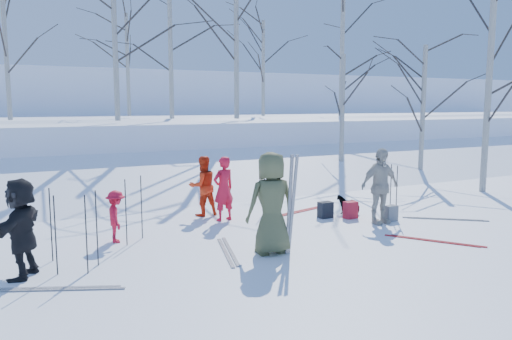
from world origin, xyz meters
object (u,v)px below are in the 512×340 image
skier_olive_center (271,203)px  skier_redor_behind (203,186)px  skier_grey_west (21,228)px  backpack_dark (325,210)px  skier_red_north (224,189)px  skier_red_seated (116,216)px  backpack_red (351,210)px  dog (348,204)px  backpack_grey (391,213)px  skier_cream_east (380,186)px

skier_olive_center → skier_redor_behind: size_ratio=1.28×
skier_grey_west → backpack_dark: 7.03m
skier_red_north → skier_red_seated: bearing=2.7°
skier_redor_behind → skier_grey_west: size_ratio=0.92×
skier_red_seated → backpack_red: 5.64m
skier_grey_west → skier_red_north: bearing=143.7°
skier_red_seated → backpack_red: skier_red_seated is taller
dog → backpack_dark: (-0.79, -0.12, -0.04)m
skier_red_seated → backpack_red: (5.61, -0.46, -0.33)m
skier_olive_center → skier_red_seated: (-2.45, 2.13, -0.43)m
dog → backpack_grey: dog is taller
skier_red_north → skier_grey_west: (-4.51, -2.17, 0.04)m
backpack_grey → backpack_dark: backpack_dark is taller
skier_grey_west → backpack_grey: size_ratio=4.32×
skier_grey_west → dog: 7.82m
skier_redor_behind → backpack_grey: bearing=142.2°
skier_grey_west → dog: skier_grey_west is taller
skier_red_north → backpack_red: skier_red_north is taller
skier_redor_behind → backpack_grey: skier_redor_behind is taller
skier_red_north → skier_grey_west: skier_grey_west is taller
backpack_grey → backpack_dark: bearing=140.6°
skier_red_seated → skier_cream_east: bearing=-94.6°
skier_red_north → backpack_red: size_ratio=3.73×
skier_grey_west → backpack_dark: (6.88, 1.28, -0.62)m
skier_olive_center → skier_red_seated: size_ratio=1.81×
skier_olive_center → dog: bearing=-145.1°
skier_olive_center → skier_red_north: size_ratio=1.24×
skier_red_seated → skier_olive_center: bearing=-124.1°
skier_red_north → skier_cream_east: bearing=135.5°
skier_olive_center → skier_red_north: 2.91m
skier_redor_behind → dog: skier_redor_behind is taller
dog → skier_olive_center: bearing=-23.3°
backpack_red → skier_red_north: bearing=157.1°
skier_redor_behind → backpack_red: size_ratio=3.61×
skier_olive_center → skier_red_north: skier_olive_center is taller
skier_cream_east → backpack_grey: skier_cream_east is taller
skier_redor_behind → skier_red_seated: skier_redor_behind is taller
skier_grey_west → skier_redor_behind: bearing=152.4°
skier_red_north → backpack_red: (2.89, -1.22, -0.57)m
skier_grey_west → backpack_dark: bearing=128.6°
skier_red_seated → backpack_dark: (5.09, -0.13, -0.34)m
skier_redor_behind → skier_cream_east: skier_cream_east is taller
backpack_dark → skier_cream_east: bearing=-52.9°
skier_cream_east → backpack_dark: (-0.80, 1.06, -0.70)m
skier_red_north → skier_cream_east: (3.17, -1.95, 0.11)m
skier_redor_behind → backpack_red: 3.74m
skier_grey_west → backpack_grey: (8.10, 0.28, -0.63)m
skier_olive_center → backpack_red: bearing=-148.9°
skier_cream_east → backpack_dark: size_ratio=4.48×
skier_red_seated → backpack_grey: size_ratio=2.83×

